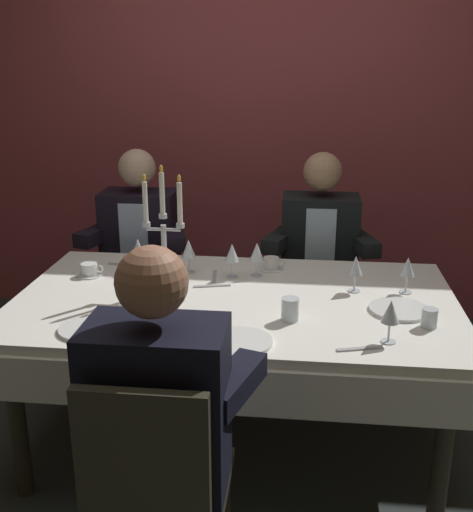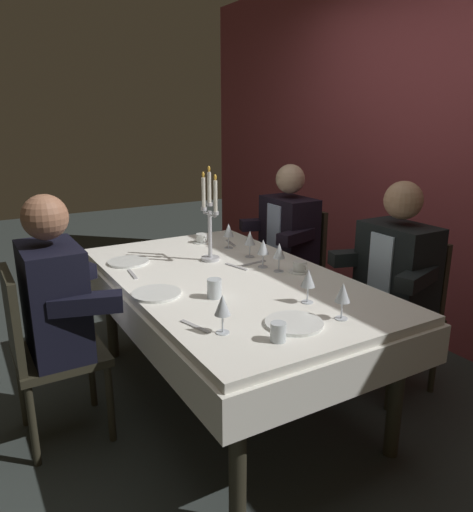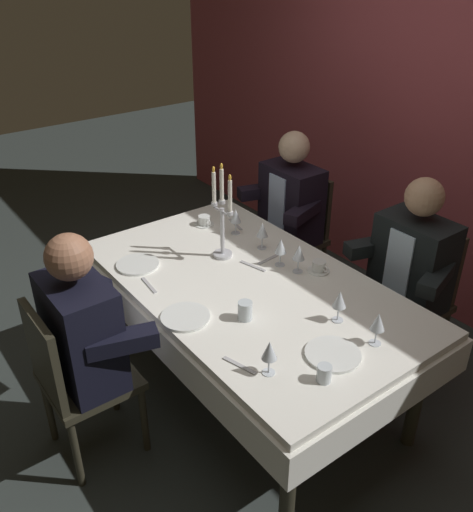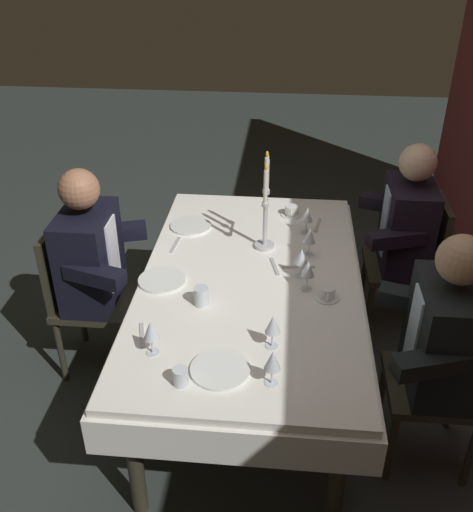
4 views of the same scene
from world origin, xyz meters
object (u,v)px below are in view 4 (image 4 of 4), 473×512
(dinner_plate_1, at_px, (162,280))
(wine_glass_6, at_px, (273,325))
(wine_glass_1, at_px, (151,332))
(wine_glass_4, at_px, (308,269))
(wine_glass_0, at_px, (272,361))
(dining_table, at_px, (250,297))
(wine_glass_2, at_px, (310,236))
(seated_diner_1, at_px, (88,257))
(dinner_plate_2, at_px, (220,369))
(coffee_cup_0, at_px, (291,211))
(water_tumbler_0, at_px, (201,296))
(dinner_plate_0, at_px, (191,226))
(water_tumbler_1, at_px, (181,377))
(candelabra, at_px, (265,210))
(seated_diner_2, at_px, (445,337))
(seated_diner_0, at_px, (408,226))
(coffee_cup_1, at_px, (327,293))
(wine_glass_5, at_px, (301,257))
(wine_glass_3, at_px, (307,215))

(dinner_plate_1, bearing_deg, wine_glass_6, 51.84)
(wine_glass_1, distance_m, wine_glass_4, 0.84)
(wine_glass_0, xyz_separation_m, wine_glass_6, (-0.22, -0.01, 0.00))
(dining_table, relative_size, wine_glass_2, 11.83)
(wine_glass_6, distance_m, seated_diner_1, 1.21)
(dinner_plate_2, xyz_separation_m, seated_diner_1, (-0.82, -0.81, -0.01))
(coffee_cup_0, bearing_deg, water_tumbler_0, -23.12)
(wine_glass_4, bearing_deg, seated_diner_1, -99.96)
(dinner_plate_0, relative_size, wine_glass_1, 1.46)
(dinner_plate_1, xyz_separation_m, water_tumbler_1, (0.71, 0.22, 0.03))
(candelabra, height_order, wine_glass_2, candelabra)
(seated_diner_2, bearing_deg, candelabra, -129.89)
(seated_diner_0, relative_size, seated_diner_2, 1.00)
(wine_glass_0, bearing_deg, seated_diner_2, 115.97)
(coffee_cup_1, bearing_deg, candelabra, -144.32)
(seated_diner_2, bearing_deg, wine_glass_1, -79.65)
(dinner_plate_1, bearing_deg, dining_table, 98.88)
(dinner_plate_0, relative_size, coffee_cup_0, 1.81)
(water_tumbler_0, bearing_deg, dinner_plate_2, 17.68)
(dining_table, bearing_deg, dinner_plate_1, -81.12)
(dinner_plate_0, bearing_deg, candelabra, 66.28)
(dinner_plate_0, xyz_separation_m, wine_glass_1, (1.12, 0.02, 0.11))
(candelabra, xyz_separation_m, wine_glass_4, (0.39, 0.23, -0.11))
(water_tumbler_1, distance_m, seated_diner_1, 1.13)
(seated_diner_2, bearing_deg, wine_glass_5, -123.46)
(dinner_plate_0, height_order, wine_glass_6, wine_glass_6)
(wine_glass_2, bearing_deg, candelabra, -104.41)
(dinner_plate_0, distance_m, wine_glass_2, 0.74)
(seated_diner_0, bearing_deg, dinner_plate_2, -35.58)
(dinner_plate_2, relative_size, wine_glass_5, 1.51)
(wine_glass_6, bearing_deg, dinner_plate_2, -50.12)
(dinner_plate_2, bearing_deg, water_tumbler_1, -58.16)
(water_tumbler_1, relative_size, coffee_cup_1, 0.57)
(dinner_plate_0, distance_m, water_tumbler_1, 1.30)
(dinner_plate_1, distance_m, seated_diner_1, 0.49)
(candelabra, distance_m, dinner_plate_0, 0.53)
(wine_glass_1, xyz_separation_m, water_tumbler_0, (-0.36, 0.15, -0.07))
(dinner_plate_2, distance_m, seated_diner_2, 1.01)
(dining_table, relative_size, coffee_cup_1, 14.70)
(wine_glass_2, bearing_deg, dinner_plate_0, -110.57)
(water_tumbler_1, bearing_deg, dinner_plate_2, 121.84)
(candelabra, bearing_deg, wine_glass_5, 35.52)
(wine_glass_3, xyz_separation_m, wine_glass_6, (1.02, -0.15, -0.00))
(seated_diner_1, height_order, seated_diner_2, same)
(dining_table, relative_size, coffee_cup_0, 14.70)
(coffee_cup_1, distance_m, seated_diner_2, 0.56)
(wine_glass_4, distance_m, seated_diner_1, 1.19)
(water_tumbler_0, distance_m, seated_diner_2, 1.11)
(dinner_plate_1, xyz_separation_m, seated_diner_0, (-0.72, 1.33, -0.01))
(seated_diner_1, bearing_deg, dinner_plate_2, 44.75)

